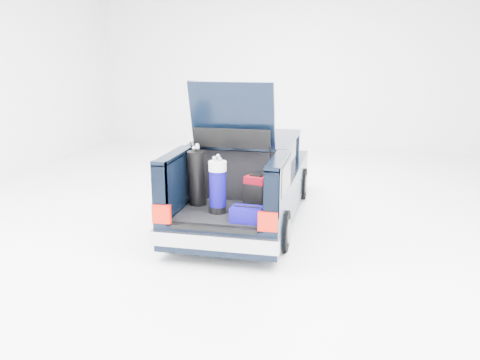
% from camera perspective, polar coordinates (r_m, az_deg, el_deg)
% --- Properties ---
extents(ground, '(14.00, 14.00, 0.00)m').
position_cam_1_polar(ground, '(9.05, 0.68, -4.31)').
color(ground, white).
rests_on(ground, ground).
extents(car, '(1.87, 4.65, 2.47)m').
position_cam_1_polar(car, '(8.96, 0.84, -0.02)').
color(car, black).
rests_on(car, ground).
extents(red_suitcase, '(0.36, 0.28, 0.52)m').
position_cam_1_polar(red_suitcase, '(7.54, 1.77, -1.44)').
color(red_suitcase, '#6C0310').
rests_on(red_suitcase, car).
extents(black_golf_bag, '(0.35, 0.37, 0.93)m').
position_cam_1_polar(black_golf_bag, '(7.72, -4.84, 0.24)').
color(black_golf_bag, black).
rests_on(black_golf_bag, car).
extents(blue_golf_bag, '(0.26, 0.26, 0.86)m').
position_cam_1_polar(blue_golf_bag, '(7.33, -2.51, -0.73)').
color(blue_golf_bag, black).
rests_on(blue_golf_bag, car).
extents(blue_duffel, '(0.45, 0.31, 0.23)m').
position_cam_1_polar(blue_duffel, '(7.01, 0.78, -3.88)').
color(blue_duffel, '#0B046A').
rests_on(blue_duffel, car).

